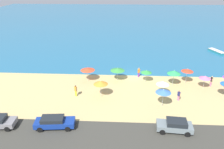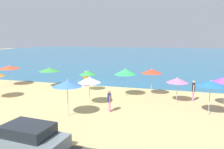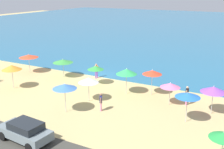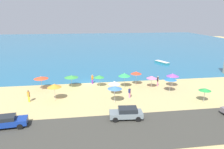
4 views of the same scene
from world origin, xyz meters
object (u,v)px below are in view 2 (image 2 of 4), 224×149
(beach_umbrella_4, at_px, (49,70))
(bather_3, at_px, (193,90))
(beach_umbrella_3, at_px, (211,83))
(beach_umbrella_9, at_px, (152,71))
(beach_umbrella_7, at_px, (9,67))
(bather_2, at_px, (85,78))
(beach_umbrella_0, at_px, (89,80))
(beach_umbrella_5, at_px, (67,84))
(beach_umbrella_6, at_px, (177,80))
(parked_car_2, at_px, (26,138))
(beach_umbrella_1, at_px, (88,73))
(beach_umbrella_2, at_px, (125,72))
(bather_0, at_px, (109,100))

(beach_umbrella_4, relative_size, bather_3, 1.32)
(beach_umbrella_3, bearing_deg, beach_umbrella_9, 136.13)
(beach_umbrella_7, height_order, beach_umbrella_9, beach_umbrella_9)
(beach_umbrella_9, bearing_deg, beach_umbrella_4, 177.29)
(bather_3, bearing_deg, bather_2, 165.40)
(beach_umbrella_0, relative_size, beach_umbrella_5, 0.91)
(beach_umbrella_0, bearing_deg, bather_3, 22.10)
(beach_umbrella_0, bearing_deg, bather_2, 115.70)
(beach_umbrella_6, bearing_deg, parked_car_2, -121.66)
(beach_umbrella_1, relative_size, beach_umbrella_9, 0.83)
(beach_umbrella_2, height_order, bather_3, beach_umbrella_2)
(beach_umbrella_0, relative_size, bather_3, 1.30)
(beach_umbrella_1, xyz_separation_m, bather_2, (-1.09, 1.89, -0.90))
(bather_3, bearing_deg, beach_umbrella_2, -179.99)
(beach_umbrella_2, relative_size, parked_car_2, 0.65)
(bather_3, relative_size, parked_car_2, 0.44)
(beach_umbrella_7, bearing_deg, beach_umbrella_5, -33.25)
(beach_umbrella_5, bearing_deg, beach_umbrella_3, 17.31)
(bather_0, bearing_deg, bather_3, 37.62)
(beach_umbrella_6, xyz_separation_m, bather_0, (-4.84, -4.10, -0.98))
(beach_umbrella_7, height_order, bather_3, beach_umbrella_7)
(beach_umbrella_1, xyz_separation_m, beach_umbrella_4, (-4.79, 0.39, 0.09))
(beach_umbrella_5, distance_m, beach_umbrella_7, 13.56)
(beach_umbrella_1, xyz_separation_m, parked_car_2, (2.15, -12.84, -1.07))
(beach_umbrella_7, bearing_deg, beach_umbrella_4, 5.56)
(beach_umbrella_4, height_order, bather_0, beach_umbrella_4)
(beach_umbrella_7, bearing_deg, parked_car_2, -46.92)
(beach_umbrella_0, relative_size, beach_umbrella_7, 0.99)
(beach_umbrella_7, xyz_separation_m, bather_0, (13.90, -5.80, -1.22))
(beach_umbrella_3, distance_m, beach_umbrella_4, 16.71)
(beach_umbrella_2, distance_m, parked_car_2, 12.04)
(beach_umbrella_6, relative_size, beach_umbrella_7, 0.90)
(beach_umbrella_5, relative_size, bather_3, 1.44)
(bather_0, distance_m, bather_2, 9.37)
(beach_umbrella_4, xyz_separation_m, beach_umbrella_9, (11.40, -0.54, 0.36))
(beach_umbrella_2, distance_m, beach_umbrella_5, 6.98)
(beach_umbrella_6, distance_m, bather_2, 10.74)
(beach_umbrella_3, distance_m, bather_2, 13.91)
(beach_umbrella_2, relative_size, beach_umbrella_3, 1.06)
(beach_umbrella_9, distance_m, bather_3, 4.08)
(beach_umbrella_7, bearing_deg, bather_3, -2.84)
(beach_umbrella_4, relative_size, bather_2, 1.35)
(beach_umbrella_6, xyz_separation_m, beach_umbrella_7, (-18.74, 1.70, 0.24))
(beach_umbrella_0, height_order, beach_umbrella_9, beach_umbrella_9)
(bather_3, bearing_deg, beach_umbrella_3, -76.62)
(beach_umbrella_3, height_order, beach_umbrella_9, beach_umbrella_9)
(beach_umbrella_1, bearing_deg, beach_umbrella_7, -179.47)
(beach_umbrella_1, relative_size, beach_umbrella_4, 0.90)
(beach_umbrella_3, xyz_separation_m, parked_car_2, (-9.03, -8.31, -1.47))
(beach_umbrella_5, relative_size, beach_umbrella_9, 0.99)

